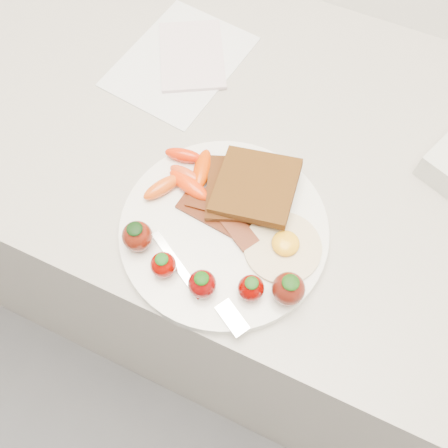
% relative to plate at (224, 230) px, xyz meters
% --- Properties ---
extents(counter, '(2.00, 0.60, 0.90)m').
position_rel_plate_xyz_m(counter, '(0.03, 0.17, -0.46)').
color(counter, gray).
rests_on(counter, ground).
extents(plate, '(0.27, 0.27, 0.02)m').
position_rel_plate_xyz_m(plate, '(0.00, 0.00, 0.00)').
color(plate, white).
rests_on(plate, counter).
extents(toast_lower, '(0.12, 0.12, 0.01)m').
position_rel_plate_xyz_m(toast_lower, '(0.00, 0.06, 0.02)').
color(toast_lower, '#381E0E').
rests_on(toast_lower, plate).
extents(toast_upper, '(0.12, 0.11, 0.02)m').
position_rel_plate_xyz_m(toast_upper, '(0.02, 0.06, 0.03)').
color(toast_upper, '#3D2507').
rests_on(toast_upper, toast_lower).
extents(fried_egg, '(0.11, 0.11, 0.02)m').
position_rel_plate_xyz_m(fried_egg, '(0.08, 0.01, 0.01)').
color(fried_egg, '#F8E8CF').
rests_on(fried_egg, plate).
extents(bacon_strips, '(0.12, 0.07, 0.01)m').
position_rel_plate_xyz_m(bacon_strips, '(-0.01, 0.01, 0.01)').
color(bacon_strips, '#3C1205').
rests_on(bacon_strips, plate).
extents(baby_carrots, '(0.09, 0.11, 0.02)m').
position_rel_plate_xyz_m(baby_carrots, '(-0.08, 0.04, 0.02)').
color(baby_carrots, red).
rests_on(baby_carrots, plate).
extents(strawberries, '(0.23, 0.07, 0.05)m').
position_rel_plate_xyz_m(strawberries, '(0.01, -0.07, 0.03)').
color(strawberries, '#591509').
rests_on(strawberries, plate).
extents(fork, '(0.16, 0.08, 0.00)m').
position_rel_plate_xyz_m(fork, '(0.01, -0.09, 0.01)').
color(fork, white).
rests_on(fork, plate).
extents(paper_sheet, '(0.19, 0.24, 0.00)m').
position_rel_plate_xyz_m(paper_sheet, '(-0.19, 0.24, -0.01)').
color(paper_sheet, silver).
rests_on(paper_sheet, counter).
extents(notepad, '(0.16, 0.17, 0.01)m').
position_rel_plate_xyz_m(notepad, '(-0.18, 0.26, -0.00)').
color(notepad, beige).
rests_on(notepad, paper_sheet).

